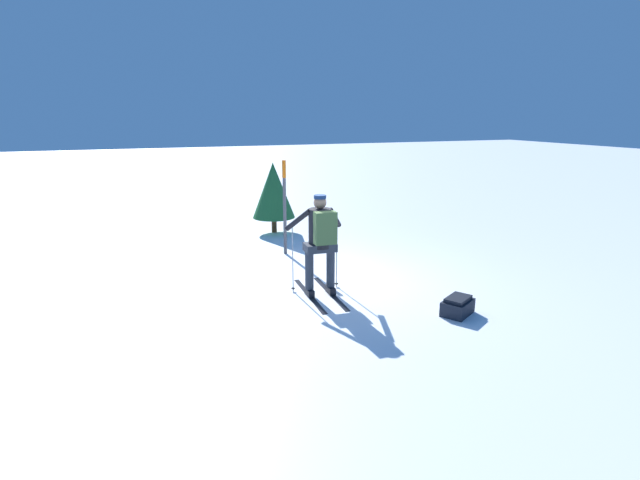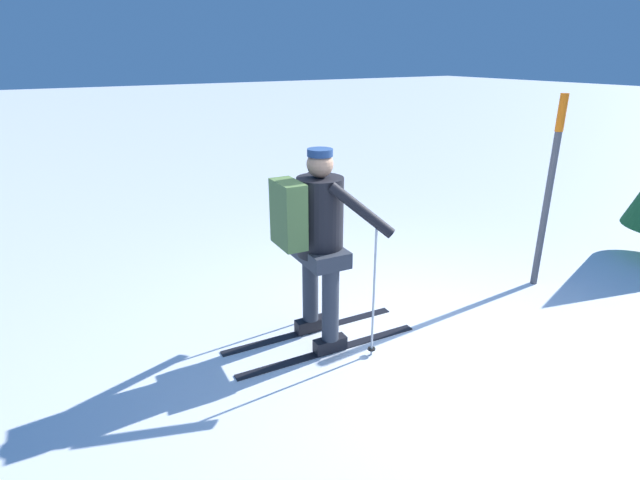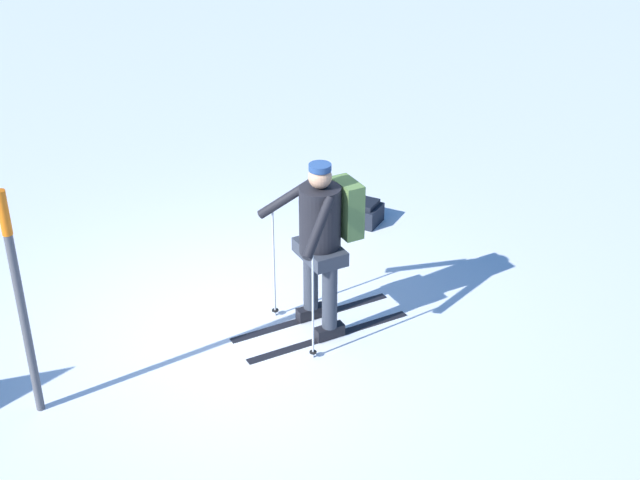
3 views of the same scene
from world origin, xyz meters
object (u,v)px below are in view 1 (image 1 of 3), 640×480
Objects in this scene: skier at (321,237)px; pine_tree at (273,190)px; trail_marker at (285,201)px; dropped_backpack at (458,306)px.

pine_tree is (0.59, 4.95, 0.08)m from skier.
skier is 0.84× the size of trail_marker.
dropped_backpack is at bearing -42.81° from skier.
dropped_backpack is 6.73m from pine_tree.
trail_marker is at bearing 85.24° from skier.
skier is 0.96× the size of pine_tree.
trail_marker reaches higher than skier.
pine_tree is (-1.14, 6.56, 1.01)m from dropped_backpack.
trail_marker is (-1.50, 4.42, 1.10)m from dropped_backpack.
trail_marker reaches higher than dropped_backpack.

